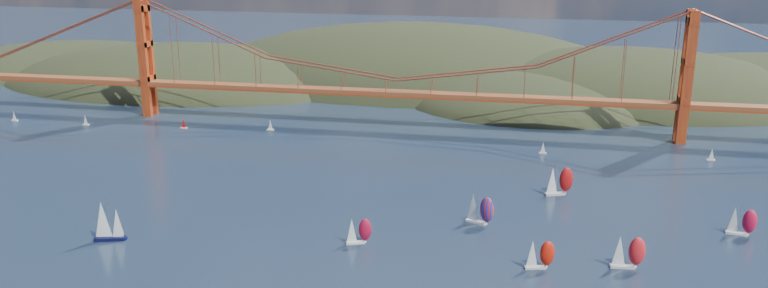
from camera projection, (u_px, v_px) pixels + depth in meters
headlands at (506, 108)px, 423.79m from camera, size 725.00×225.00×96.00m
bridge at (394, 56)px, 327.22m from camera, size 552.00×12.00×55.00m
sloop_navy at (107, 221)px, 214.92m from camera, size 8.91×6.13×13.21m
racer_0 at (358, 230)px, 213.22m from camera, size 7.60×4.80×8.50m
racer_1 at (539, 254)px, 197.59m from camera, size 7.93×4.41×8.89m
racer_2 at (628, 251)px, 197.72m from camera, size 8.91×3.81×10.13m
racer_3 at (559, 181)px, 251.29m from camera, size 9.68×6.21×10.82m
racer_4 at (741, 221)px, 219.06m from camera, size 8.26×4.15×9.29m
racer_rwb at (480, 209)px, 227.23m from camera, size 9.17×6.10×10.25m
distant_boat_0 at (14, 116)px, 346.66m from camera, size 3.00×2.00×4.70m
distant_boat_1 at (85, 120)px, 339.25m from camera, size 3.00×2.00×4.70m
distant_boat_2 at (183, 123)px, 333.98m from camera, size 3.00×2.00×4.70m
distant_boat_3 at (270, 125)px, 330.99m from camera, size 3.00×2.00×4.70m
distant_boat_4 at (712, 155)px, 288.48m from camera, size 3.00×2.00×4.70m
distant_boat_8 at (543, 148)px, 297.16m from camera, size 3.00×2.00×4.70m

